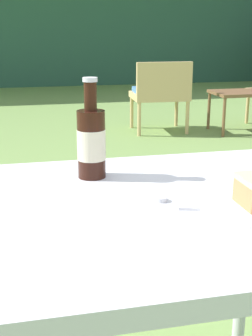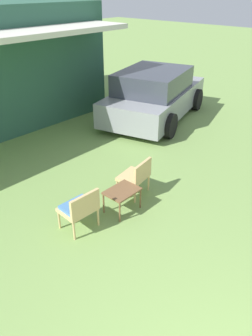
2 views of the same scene
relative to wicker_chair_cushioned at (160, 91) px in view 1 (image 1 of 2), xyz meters
name	(u,v)px [view 1 (image 1 of 2)]	position (x,y,z in m)	size (l,w,h in m)	color
cabin_building	(59,0)	(-0.48, 5.92, 1.14)	(9.93, 5.12, 3.09)	#2D5B47
wicker_chair_cushioned	(160,91)	(0.00, 0.00, 0.00)	(0.57, 0.47, 0.71)	tan
garden_side_table	(242,96)	(0.81, -0.17, -0.05)	(0.58, 0.43, 0.41)	brown
patio_table	(136,232)	(-1.14, -3.62, 0.21)	(0.95, 0.73, 0.69)	silver
cola_bottle_near	(91,141)	(-1.21, -3.42, 0.36)	(0.07, 0.07, 0.24)	black
fork	(226,209)	(-0.97, -3.70, 0.27)	(0.19, 0.06, 0.01)	silver
loose_bottle_cap	(161,199)	(-1.09, -3.62, 0.28)	(0.03, 0.03, 0.01)	silver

